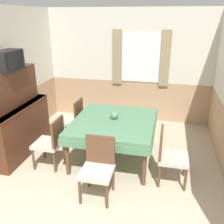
% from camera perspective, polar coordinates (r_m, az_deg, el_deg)
% --- Properties ---
extents(wall_back, '(4.23, 0.09, 2.60)m').
position_cam_1_polar(wall_back, '(5.96, 3.96, 10.41)').
color(wall_back, silver).
rests_on(wall_back, ground_plane).
extents(wall_left, '(0.05, 4.34, 2.60)m').
position_cam_1_polar(wall_left, '(4.89, -23.60, 6.09)').
color(wall_left, silver).
rests_on(wall_left, ground_plane).
extents(dining_table, '(1.42, 1.54, 0.73)m').
position_cam_1_polar(dining_table, '(4.36, 0.46, -3.11)').
color(dining_table, '#4C7A56').
rests_on(dining_table, ground_plane).
extents(chair_head_near, '(0.44, 0.44, 0.87)m').
position_cam_1_polar(chair_head_near, '(3.57, -3.20, -12.19)').
color(chair_head_near, brown).
rests_on(chair_head_near, ground_plane).
extents(chair_left_near, '(0.44, 0.44, 0.87)m').
position_cam_1_polar(chair_left_near, '(4.32, -13.69, -6.45)').
color(chair_left_near, brown).
rests_on(chair_left_near, ground_plane).
extents(chair_right_near, '(0.44, 0.44, 0.87)m').
position_cam_1_polar(chair_right_near, '(3.92, 12.93, -9.43)').
color(chair_right_near, brown).
rests_on(chair_right_near, ground_plane).
extents(chair_left_far, '(0.44, 0.44, 0.87)m').
position_cam_1_polar(chair_left_far, '(5.13, -8.92, -1.50)').
color(chair_left_far, brown).
rests_on(chair_left_far, ground_plane).
extents(sideboard, '(0.46, 1.52, 1.56)m').
position_cam_1_polar(sideboard, '(4.85, -20.88, -1.59)').
color(sideboard, '#4C2819').
rests_on(sideboard, ground_plane).
extents(tv, '(0.29, 0.55, 0.34)m').
position_cam_1_polar(tv, '(4.54, -22.70, 10.78)').
color(tv, black).
rests_on(tv, sideboard).
extents(vase, '(0.14, 0.14, 0.14)m').
position_cam_1_polar(vase, '(4.35, 0.50, -0.70)').
color(vase, slate).
rests_on(vase, dining_table).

